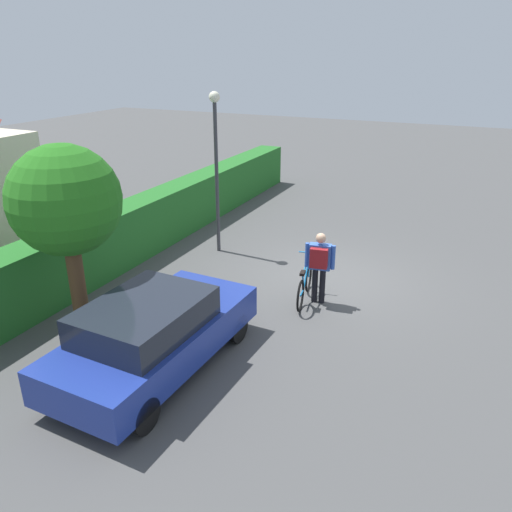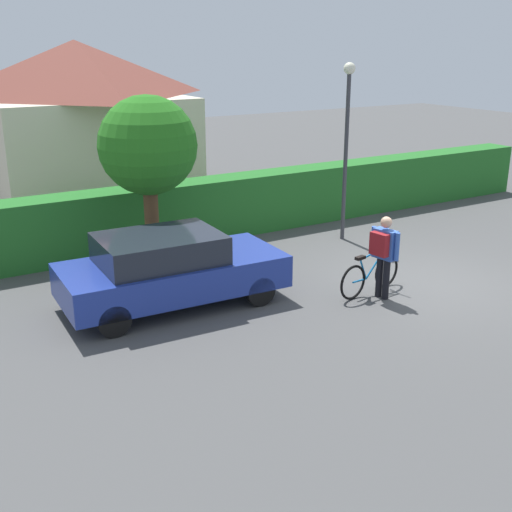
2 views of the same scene
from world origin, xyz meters
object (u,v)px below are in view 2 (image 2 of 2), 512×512
bicycle (370,275)px  person_rider (383,250)px  parked_car_near (170,269)px  tree_kerbside (148,147)px  street_lamp (347,128)px

bicycle → person_rider: size_ratio=1.04×
parked_car_near → person_rider: 4.06m
parked_car_near → tree_kerbside: 2.96m
tree_kerbside → parked_car_near: bearing=-104.5°
parked_car_near → bicycle: parked_car_near is taller
bicycle → street_lamp: 4.42m
person_rider → street_lamp: bearing=62.3°
bicycle → street_lamp: bearing=59.8°
tree_kerbside → bicycle: bearing=-50.1°
bicycle → person_rider: 0.68m
parked_car_near → street_lamp: size_ratio=0.98×
person_rider → street_lamp: size_ratio=0.38×
parked_car_near → street_lamp: street_lamp is taller
street_lamp → parked_car_near: bearing=-162.5°
parked_car_near → street_lamp: 6.11m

